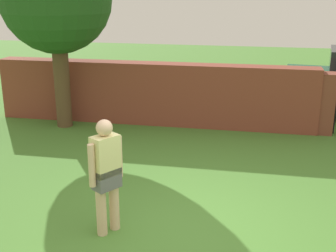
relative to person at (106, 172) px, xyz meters
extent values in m
plane|color=#4C8433|center=(0.96, 0.11, -0.90)|extent=(40.00, 40.00, 0.00)
cube|color=brown|center=(-0.54, 5.09, -0.15)|extent=(7.75, 0.50, 1.50)
cylinder|color=brown|center=(-2.59, 4.45, 0.26)|extent=(0.37, 0.37, 2.31)
cylinder|color=beige|center=(-0.06, -0.09, -0.47)|extent=(0.14, 0.14, 0.85)
cylinder|color=beige|center=(0.06, 0.09, -0.47)|extent=(0.14, 0.14, 0.85)
cube|color=slate|center=(0.00, 0.00, -0.10)|extent=(0.38, 0.42, 0.28)
cube|color=beige|center=(0.00, 0.00, 0.23)|extent=(0.38, 0.42, 0.55)
sphere|color=beige|center=(0.00, 0.00, 0.61)|extent=(0.22, 0.22, 0.22)
cylinder|color=beige|center=(-0.13, -0.19, 0.15)|extent=(0.09, 0.09, 0.58)
cylinder|color=beige|center=(0.13, 0.19, 0.15)|extent=(0.09, 0.09, 0.58)
cube|color=brown|center=(3.44, 5.09, -0.20)|extent=(0.44, 0.44, 1.40)
cylinder|color=black|center=(3.71, 5.09, -0.25)|extent=(0.04, 0.04, 1.30)
cylinder|color=black|center=(3.27, 6.08, -0.58)|extent=(0.66, 0.30, 0.64)
cylinder|color=black|center=(3.49, 7.76, -0.58)|extent=(0.66, 0.30, 0.64)
camera|label=1|loc=(1.87, -5.23, 2.38)|focal=47.90mm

